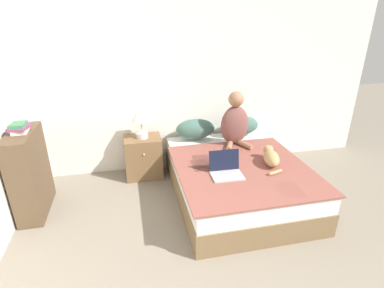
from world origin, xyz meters
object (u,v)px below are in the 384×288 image
at_px(pillow_near, 195,129).
at_px(book_stack_top, 19,128).
at_px(laptop_open, 226,170).
at_px(table_lamp, 141,117).
at_px(nightstand, 144,157).
at_px(bed, 236,179).
at_px(cat_tabby, 271,157).
at_px(pillow_far, 240,126).
at_px(bookshelf, 30,173).
at_px(person_sitting, 235,122).

relative_size(pillow_near, book_stack_top, 2.28).
xyz_separation_m(laptop_open, table_lamp, (-0.85, 1.07, 0.33)).
bearing_deg(nightstand, bed, -35.72).
distance_m(cat_tabby, book_stack_top, 2.82).
xyz_separation_m(pillow_far, bookshelf, (-2.74, -0.59, -0.15)).
height_order(bed, table_lamp, table_lamp).
distance_m(bed, pillow_far, 0.97).
bearing_deg(cat_tabby, pillow_far, 14.75).
bearing_deg(person_sitting, bookshelf, -173.53).
bearing_deg(laptop_open, cat_tabby, 13.74).
distance_m(cat_tabby, table_lamp, 1.76).
bearing_deg(nightstand, person_sitting, -12.78).
xyz_separation_m(pillow_far, cat_tabby, (0.02, -0.98, -0.05)).
height_order(pillow_near, nightstand, pillow_near).
relative_size(laptop_open, book_stack_top, 1.46).
xyz_separation_m(bed, cat_tabby, (0.36, -0.16, 0.34)).
xyz_separation_m(cat_tabby, bookshelf, (-2.76, 0.38, -0.09)).
bearing_deg(pillow_near, cat_tabby, -54.64).
height_order(bed, laptop_open, laptop_open).
height_order(bed, cat_tabby, cat_tabby).
distance_m(nightstand, table_lamp, 0.59).
xyz_separation_m(pillow_far, laptop_open, (-0.58, -1.11, -0.09)).
bearing_deg(laptop_open, person_sitting, 66.30).
bearing_deg(pillow_near, book_stack_top, -163.92).
bearing_deg(book_stack_top, bed, -5.29).
relative_size(cat_tabby, laptop_open, 1.39).
height_order(person_sitting, nightstand, person_sitting).
height_order(cat_tabby, bookshelf, bookshelf).
bearing_deg(laptop_open, bed, 51.80).
bearing_deg(table_lamp, cat_tabby, -32.99).
height_order(pillow_far, bookshelf, bookshelf).
relative_size(pillow_far, table_lamp, 1.28).
xyz_separation_m(person_sitting, cat_tabby, (0.22, -0.67, -0.23)).
bearing_deg(book_stack_top, cat_tabby, -7.97).
height_order(person_sitting, laptop_open, person_sitting).
height_order(pillow_near, bookshelf, bookshelf).
height_order(pillow_near, book_stack_top, book_stack_top).
bearing_deg(person_sitting, cat_tabby, -71.79).
bearing_deg(pillow_near, pillow_far, 0.00).
height_order(cat_tabby, book_stack_top, book_stack_top).
relative_size(bed, laptop_open, 5.52).
relative_size(bed, person_sitting, 2.68).
bearing_deg(book_stack_top, table_lamp, 23.17).
relative_size(pillow_near, person_sitting, 0.76).
bearing_deg(person_sitting, bed, -105.07).
relative_size(person_sitting, table_lamp, 1.68).
distance_m(pillow_near, bookshelf, 2.16).
xyz_separation_m(pillow_far, person_sitting, (-0.20, -0.31, 0.17)).
distance_m(pillow_far, book_stack_top, 2.83).
height_order(bed, nightstand, nightstand).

